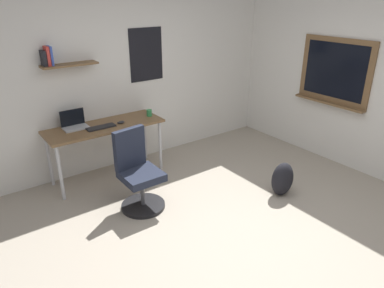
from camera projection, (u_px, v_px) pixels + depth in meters
name	position (u px, v px, depth m)	size (l,w,h in m)	color
ground_plane	(243.00, 238.00, 3.74)	(5.20, 5.20, 0.00)	#9E9384
wall_back	(127.00, 74.00, 5.04)	(5.00, 0.30, 2.60)	silver
desk	(105.00, 131.00, 4.71)	(1.53, 0.57, 0.76)	brown
office_chair	(138.00, 175.00, 4.15)	(0.52, 0.52, 0.95)	black
laptop	(74.00, 124.00, 4.58)	(0.31, 0.21, 0.23)	#ADAFB5
keyboard	(101.00, 127.00, 4.58)	(0.37, 0.13, 0.02)	black
computer_mouse	(121.00, 122.00, 4.73)	(0.10, 0.06, 0.03)	#262628
coffee_mug	(149.00, 113.00, 5.01)	(0.08, 0.08, 0.09)	#338C4C
backpack	(282.00, 179.00, 4.45)	(0.32, 0.22, 0.44)	black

